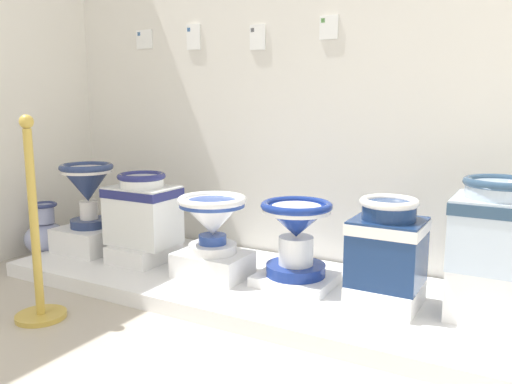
# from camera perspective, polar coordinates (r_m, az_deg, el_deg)

# --- Properties ---
(wall_back) EXTENTS (3.56, 0.06, 3.17)m
(wall_back) POSITION_cam_1_polar(r_m,az_deg,el_deg) (3.17, 4.56, 20.32)
(wall_back) COLOR silver
(wall_back) RESTS_ON ground_plane
(display_platform) EXTENTS (2.79, 0.95, 0.08)m
(display_platform) POSITION_cam_1_polar(r_m,az_deg,el_deg) (2.82, -0.43, -10.23)
(display_platform) COLOR white
(display_platform) RESTS_ON ground_plane
(plinth_block_slender_white) EXTENTS (0.36, 0.35, 0.15)m
(plinth_block_slender_white) POSITION_cam_1_polar(r_m,az_deg,el_deg) (3.45, -17.80, -4.91)
(plinth_block_slender_white) COLOR white
(plinth_block_slender_white) RESTS_ON display_platform
(antique_toilet_slender_white) EXTENTS (0.33, 0.33, 0.40)m
(antique_toilet_slender_white) POSITION_cam_1_polar(r_m,az_deg,el_deg) (3.39, -18.11, 0.75)
(antique_toilet_slender_white) COLOR navy
(antique_toilet_slender_white) RESTS_ON plinth_block_slender_white
(plinth_block_rightmost) EXTENTS (0.30, 0.37, 0.10)m
(plinth_block_rightmost) POSITION_cam_1_polar(r_m,az_deg,el_deg) (3.17, -12.20, -6.46)
(plinth_block_rightmost) COLOR white
(plinth_block_rightmost) RESTS_ON display_platform
(antique_toilet_rightmost) EXTENTS (0.40, 0.28, 0.42)m
(antique_toilet_rightmost) POSITION_cam_1_polar(r_m,az_deg,el_deg) (3.11, -12.38, -1.71)
(antique_toilet_rightmost) COLOR white
(antique_toilet_rightmost) RESTS_ON plinth_block_rightmost
(plinth_block_tall_cobalt) EXTENTS (0.38, 0.28, 0.13)m
(plinth_block_tall_cobalt) POSITION_cam_1_polar(r_m,az_deg,el_deg) (2.83, -4.77, -7.93)
(plinth_block_tall_cobalt) COLOR white
(plinth_block_tall_cobalt) RESTS_ON display_platform
(antique_toilet_tall_cobalt) EXTENTS (0.37, 0.37, 0.31)m
(antique_toilet_tall_cobalt) POSITION_cam_1_polar(r_m,az_deg,el_deg) (2.76, -4.85, -2.71)
(antique_toilet_tall_cobalt) COLOR white
(antique_toilet_tall_cobalt) RESTS_ON plinth_block_tall_cobalt
(plinth_block_pale_glazed) EXTENTS (0.39, 0.31, 0.05)m
(plinth_block_pale_glazed) POSITION_cam_1_polar(r_m,az_deg,el_deg) (2.72, 4.38, -9.59)
(plinth_block_pale_glazed) COLOR white
(plinth_block_pale_glazed) RESTS_ON display_platform
(antique_toilet_pale_glazed) EXTENTS (0.37, 0.37, 0.38)m
(antique_toilet_pale_glazed) POSITION_cam_1_polar(r_m,az_deg,el_deg) (2.64, 4.46, -3.96)
(antique_toilet_pale_glazed) COLOR navy
(antique_toilet_pale_glazed) RESTS_ON plinth_block_pale_glazed
(plinth_block_broad_patterned) EXTENTS (0.31, 0.33, 0.11)m
(plinth_block_broad_patterned) POSITION_cam_1_polar(r_m,az_deg,el_deg) (2.51, 14.06, -10.88)
(plinth_block_broad_patterned) COLOR white
(plinth_block_broad_patterned) RESTS_ON display_platform
(antique_toilet_broad_patterned) EXTENTS (0.32, 0.30, 0.40)m
(antique_toilet_broad_patterned) POSITION_cam_1_polar(r_m,az_deg,el_deg) (2.44, 14.31, -5.24)
(antique_toilet_broad_patterned) COLOR navy
(antique_toilet_broad_patterned) RESTS_ON plinth_block_broad_patterned
(plinth_block_central_ornate) EXTENTS (0.36, 0.31, 0.23)m
(plinth_block_central_ornate) POSITION_cam_1_polar(r_m,az_deg,el_deg) (2.50, 24.60, -10.09)
(plinth_block_central_ornate) COLOR white
(plinth_block_central_ornate) RESTS_ON display_platform
(antique_toilet_central_ornate) EXTENTS (0.37, 0.34, 0.39)m
(antique_toilet_central_ornate) POSITION_cam_1_polar(r_m,az_deg,el_deg) (2.41, 25.14, -3.03)
(antique_toilet_central_ornate) COLOR silver
(antique_toilet_central_ornate) RESTS_ON plinth_block_central_ornate
(info_placard_first) EXTENTS (0.14, 0.01, 0.12)m
(info_placard_first) POSITION_cam_1_polar(r_m,az_deg,el_deg) (3.73, -12.23, 16.15)
(info_placard_first) COLOR white
(info_placard_second) EXTENTS (0.10, 0.01, 0.16)m
(info_placard_second) POSITION_cam_1_polar(r_m,az_deg,el_deg) (3.47, -6.93, 16.62)
(info_placard_second) COLOR white
(info_placard_third) EXTENTS (0.10, 0.01, 0.15)m
(info_placard_third) POSITION_cam_1_polar(r_m,az_deg,el_deg) (3.22, 0.16, 16.72)
(info_placard_third) COLOR white
(info_placard_fourth) EXTENTS (0.11, 0.01, 0.13)m
(info_placard_fourth) POSITION_cam_1_polar(r_m,az_deg,el_deg) (3.03, 8.02, 17.57)
(info_placard_fourth) COLOR white
(decorative_vase_companion) EXTENTS (0.27, 0.27, 0.37)m
(decorative_vase_companion) POSITION_cam_1_polar(r_m,az_deg,el_deg) (3.65, -22.18, -4.44)
(decorative_vase_companion) COLOR navy
(decorative_vase_companion) RESTS_ON ground_plane
(stanchion_post_near_left) EXTENTS (0.23, 0.23, 0.96)m
(stanchion_post_near_left) POSITION_cam_1_polar(r_m,az_deg,el_deg) (2.63, -23.04, -6.57)
(stanchion_post_near_left) COLOR gold
(stanchion_post_near_left) RESTS_ON ground_plane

